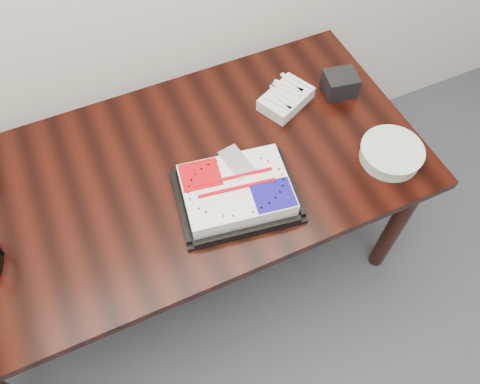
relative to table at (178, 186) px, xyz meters
name	(u,v)px	position (x,y,z in m)	size (l,w,h in m)	color
table	(178,186)	(0.00, 0.00, 0.00)	(1.80, 0.90, 0.75)	black
cake_tray	(236,192)	(0.16, -0.18, 0.12)	(0.45, 0.38, 0.08)	black
plate_stack	(391,154)	(0.73, -0.26, 0.11)	(0.23, 0.23, 0.06)	white
fork_bag	(286,98)	(0.51, 0.14, 0.11)	(0.24, 0.21, 0.06)	silver
napkin_box	(340,84)	(0.74, 0.11, 0.13)	(0.12, 0.11, 0.09)	black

